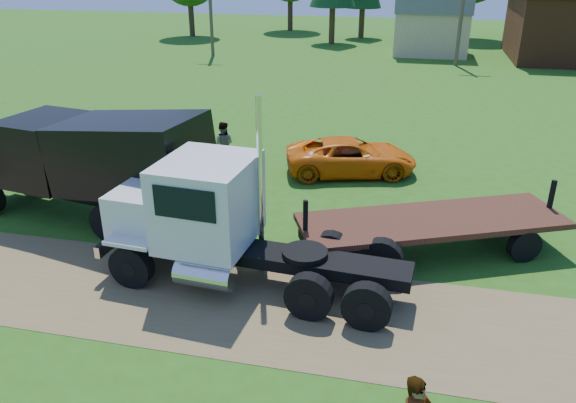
% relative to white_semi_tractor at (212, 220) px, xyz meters
% --- Properties ---
extents(ground, '(140.00, 140.00, 0.00)m').
position_rel_white_semi_tractor_xyz_m(ground, '(1.75, -1.18, -1.66)').
color(ground, '#285612').
rests_on(ground, ground).
extents(dirt_track, '(120.00, 4.20, 0.01)m').
position_rel_white_semi_tractor_xyz_m(dirt_track, '(1.75, -1.18, -1.66)').
color(dirt_track, brown).
rests_on(dirt_track, ground).
extents(white_semi_tractor, '(8.18, 3.24, 4.87)m').
position_rel_white_semi_tractor_xyz_m(white_semi_tractor, '(0.00, 0.00, 0.00)').
color(white_semi_tractor, black).
rests_on(white_semi_tractor, ground).
extents(black_dump_truck, '(8.77, 3.91, 3.72)m').
position_rel_white_semi_tractor_xyz_m(black_dump_truck, '(-4.93, 2.60, 0.38)').
color(black_dump_truck, black).
rests_on(black_dump_truck, ground).
extents(orange_pickup, '(5.52, 3.63, 1.41)m').
position_rel_white_semi_tractor_xyz_m(orange_pickup, '(2.62, 8.53, -0.96)').
color(orange_pickup, orange).
rests_on(orange_pickup, ground).
extents(flatbed_trailer, '(7.91, 5.21, 1.96)m').
position_rel_white_semi_tractor_xyz_m(flatbed_trailer, '(5.65, 2.64, -0.82)').
color(flatbed_trailer, '#361911').
rests_on(flatbed_trailer, ground).
extents(spectator_b, '(0.98, 0.81, 1.86)m').
position_rel_white_semi_tractor_xyz_m(spectator_b, '(-2.55, 8.21, -0.73)').
color(spectator_b, '#999999').
rests_on(spectator_b, ground).
extents(tan_shed, '(6.20, 5.40, 4.70)m').
position_rel_white_semi_tractor_xyz_m(tan_shed, '(5.75, 38.82, 0.76)').
color(tan_shed, tan).
rests_on(tan_shed, ground).
extents(utility_poles, '(42.20, 0.28, 9.00)m').
position_rel_white_semi_tractor_xyz_m(utility_poles, '(7.75, 33.82, 3.05)').
color(utility_poles, '#4D3B2B').
rests_on(utility_poles, ground).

